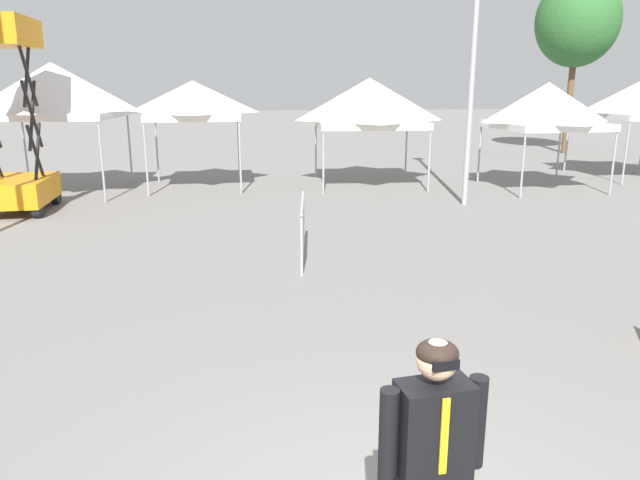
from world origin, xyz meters
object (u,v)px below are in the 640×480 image
(crowd_barrier_mid_lot, at_px, (302,219))
(tree_behind_tents_right, at_px, (577,21))
(canopy_tent_far_left, at_px, (369,103))
(person_foreground, at_px, (432,460))
(canopy_tent_right_of_center, at_px, (53,90))
(canopy_tent_behind_right, at_px, (547,106))
(canopy_tent_behind_center, at_px, (193,100))
(scissor_lift, at_px, (16,157))

(crowd_barrier_mid_lot, bearing_deg, tree_behind_tents_right, 47.35)
(canopy_tent_far_left, distance_m, person_foreground, 16.02)
(person_foreground, bearing_deg, tree_behind_tents_right, 58.07)
(canopy_tent_right_of_center, height_order, canopy_tent_behind_right, canopy_tent_right_of_center)
(canopy_tent_behind_right, height_order, tree_behind_tents_right, tree_behind_tents_right)
(canopy_tent_right_of_center, xyz_separation_m, tree_behind_tents_right, (20.25, 7.43, 2.84))
(canopy_tent_behind_center, relative_size, canopy_tent_far_left, 0.92)
(person_foreground, relative_size, crowd_barrier_mid_lot, 0.85)
(canopy_tent_right_of_center, relative_size, canopy_tent_behind_right, 1.17)
(canopy_tent_behind_center, distance_m, canopy_tent_behind_right, 10.57)
(canopy_tent_far_left, bearing_deg, person_foreground, -101.79)
(canopy_tent_behind_center, height_order, crowd_barrier_mid_lot, canopy_tent_behind_center)
(person_foreground, relative_size, tree_behind_tents_right, 0.23)
(canopy_tent_behind_center, bearing_deg, person_foreground, -82.43)
(canopy_tent_right_of_center, height_order, crowd_barrier_mid_lot, canopy_tent_right_of_center)
(tree_behind_tents_right, bearing_deg, canopy_tent_far_left, -146.47)
(canopy_tent_behind_right, distance_m, scissor_lift, 14.72)
(canopy_tent_right_of_center, relative_size, canopy_tent_behind_center, 1.16)
(canopy_tent_right_of_center, distance_m, canopy_tent_behind_right, 14.37)
(canopy_tent_far_left, distance_m, tree_behind_tents_right, 13.61)
(canopy_tent_far_left, xyz_separation_m, crowd_barrier_mid_lot, (-3.08, -8.01, -1.80))
(canopy_tent_behind_center, distance_m, person_foreground, 16.04)
(scissor_lift, xyz_separation_m, tree_behind_tents_right, (20.59, 10.09, 4.41))
(canopy_tent_behind_right, bearing_deg, scissor_lift, -175.12)
(person_foreground, xyz_separation_m, tree_behind_tents_right, (14.28, 22.91, 4.74))
(person_foreground, bearing_deg, canopy_tent_right_of_center, 111.07)
(person_foreground, bearing_deg, canopy_tent_behind_center, 97.57)
(canopy_tent_far_left, bearing_deg, canopy_tent_behind_center, 177.77)
(person_foreground, distance_m, tree_behind_tents_right, 27.41)
(canopy_tent_behind_center, bearing_deg, tree_behind_tents_right, 23.41)
(canopy_tent_far_left, height_order, person_foreground, canopy_tent_far_left)
(canopy_tent_far_left, height_order, crowd_barrier_mid_lot, canopy_tent_far_left)
(canopy_tent_behind_right, distance_m, person_foreground, 16.42)
(canopy_tent_far_left, distance_m, canopy_tent_behind_right, 5.29)
(canopy_tent_right_of_center, bearing_deg, canopy_tent_behind_center, 4.92)
(canopy_tent_right_of_center, height_order, scissor_lift, scissor_lift)
(canopy_tent_right_of_center, height_order, tree_behind_tents_right, tree_behind_tents_right)
(canopy_tent_behind_center, distance_m, scissor_lift, 5.31)
(canopy_tent_right_of_center, relative_size, scissor_lift, 0.80)
(canopy_tent_far_left, bearing_deg, tree_behind_tents_right, 33.53)
(canopy_tent_behind_right, xyz_separation_m, tree_behind_tents_right, (5.96, 8.84, 3.29))
(canopy_tent_far_left, bearing_deg, crowd_barrier_mid_lot, -111.04)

